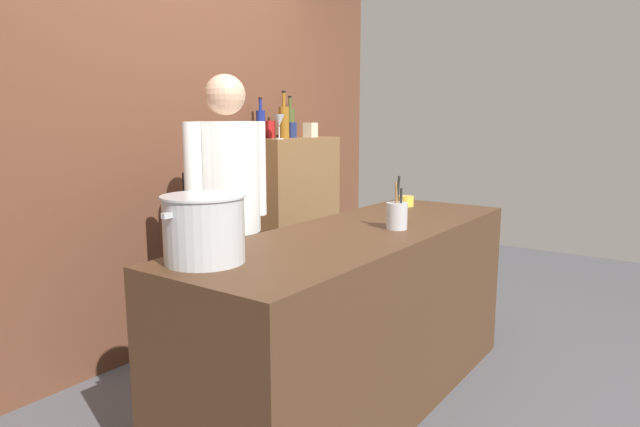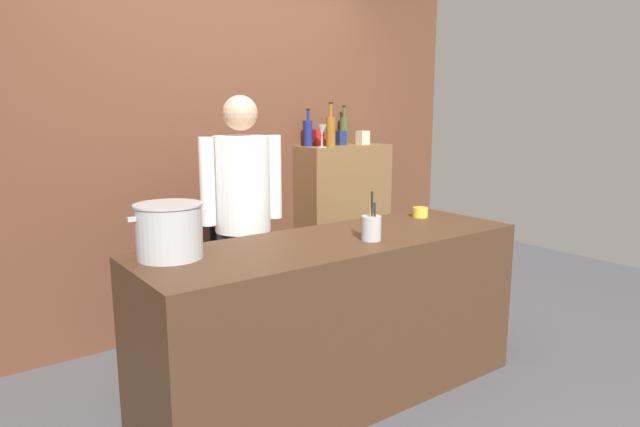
# 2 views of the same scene
# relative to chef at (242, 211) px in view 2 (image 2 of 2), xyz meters

# --- Properties ---
(ground_plane) EXTENTS (8.00, 8.00, 0.00)m
(ground_plane) POSITION_rel_chef_xyz_m (0.17, -0.72, -0.96)
(ground_plane) COLOR #4C4C51
(brick_back_panel) EXTENTS (4.40, 0.10, 3.00)m
(brick_back_panel) POSITION_rel_chef_xyz_m (0.17, 0.68, 0.54)
(brick_back_panel) COLOR brown
(brick_back_panel) RESTS_ON ground_plane
(prep_counter) EXTENTS (2.15, 0.70, 0.90)m
(prep_counter) POSITION_rel_chef_xyz_m (0.17, -0.72, -0.51)
(prep_counter) COLOR #472D1C
(prep_counter) RESTS_ON ground_plane
(bar_cabinet) EXTENTS (0.76, 0.32, 1.29)m
(bar_cabinet) POSITION_rel_chef_xyz_m (1.17, 0.47, -0.32)
(bar_cabinet) COLOR brown
(bar_cabinet) RESTS_ON ground_plane
(chef) EXTENTS (0.53, 0.37, 1.66)m
(chef) POSITION_rel_chef_xyz_m (0.00, 0.00, 0.00)
(chef) COLOR black
(chef) RESTS_ON ground_plane
(stockpot_large) EXTENTS (0.37, 0.31, 0.25)m
(stockpot_large) POSITION_rel_chef_xyz_m (-0.68, -0.56, 0.06)
(stockpot_large) COLOR #B7BABF
(stockpot_large) RESTS_ON prep_counter
(utensil_crock) EXTENTS (0.10, 0.10, 0.26)m
(utensil_crock) POSITION_rel_chef_xyz_m (0.30, -0.85, 0.00)
(utensil_crock) COLOR #B7BABF
(utensil_crock) RESTS_ON prep_counter
(butter_jar) EXTENTS (0.10, 0.10, 0.06)m
(butter_jar) POSITION_rel_chef_xyz_m (0.97, -0.56, -0.03)
(butter_jar) COLOR yellow
(butter_jar) RESTS_ON prep_counter
(wine_bottle_amber) EXTENTS (0.07, 0.07, 0.33)m
(wine_bottle_amber) POSITION_rel_chef_xyz_m (1.01, 0.43, 0.45)
(wine_bottle_amber) COLOR #8C5919
(wine_bottle_amber) RESTS_ON bar_cabinet
(wine_bottle_cobalt) EXTENTS (0.06, 0.06, 0.29)m
(wine_bottle_cobalt) POSITION_rel_chef_xyz_m (0.87, 0.52, 0.43)
(wine_bottle_cobalt) COLOR navy
(wine_bottle_cobalt) RESTS_ON bar_cabinet
(wine_bottle_olive) EXTENTS (0.07, 0.07, 0.31)m
(wine_bottle_olive) POSITION_rel_chef_xyz_m (1.25, 0.57, 0.45)
(wine_bottle_olive) COLOR #475123
(wine_bottle_olive) RESTS_ON bar_cabinet
(wine_glass_wide) EXTENTS (0.08, 0.08, 0.17)m
(wine_glass_wide) POSITION_rel_chef_xyz_m (0.88, 0.37, 0.45)
(wine_glass_wide) COLOR silver
(wine_glass_wide) RESTS_ON bar_cabinet
(spice_tin_red) EXTENTS (0.07, 0.07, 0.13)m
(spice_tin_red) POSITION_rel_chef_xyz_m (0.97, 0.55, 0.39)
(spice_tin_red) COLOR red
(spice_tin_red) RESTS_ON bar_cabinet
(spice_tin_navy) EXTENTS (0.07, 0.07, 0.11)m
(spice_tin_navy) POSITION_rel_chef_xyz_m (1.16, 0.50, 0.38)
(spice_tin_navy) COLOR navy
(spice_tin_navy) RESTS_ON bar_cabinet
(spice_tin_cream) EXTENTS (0.08, 0.08, 0.11)m
(spice_tin_cream) POSITION_rel_chef_xyz_m (1.35, 0.45, 0.38)
(spice_tin_cream) COLOR beige
(spice_tin_cream) RESTS_ON bar_cabinet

